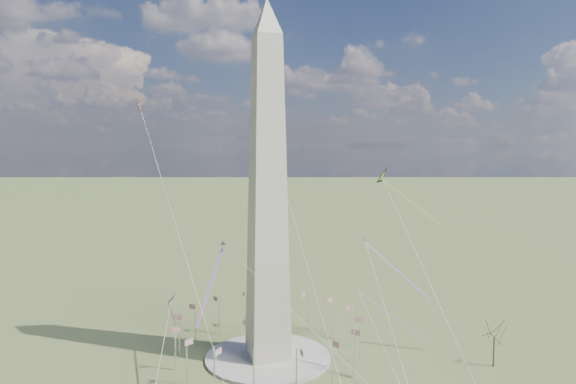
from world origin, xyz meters
name	(u,v)px	position (x,y,z in m)	size (l,w,h in m)	color
ground	(268,359)	(0.00, 0.00, 0.00)	(2000.00, 2000.00, 0.00)	#526432
plaza	(268,357)	(0.00, 0.00, 0.40)	(36.00, 36.00, 0.80)	#B0AEA1
washington_monument	(268,192)	(0.00, 0.00, 47.95)	(15.56, 15.56, 100.00)	beige
flagpole_ring	(268,334)	(0.00, 0.00, 7.27)	(54.40, 54.40, 13.00)	silver
tree_near	(494,335)	(58.17, -23.66, 9.10)	(7.29, 7.29, 12.76)	#483F2B
kite_delta_black	(385,180)	(39.95, 6.41, 50.25)	(18.47, 18.32, 17.46)	black
kite_diamond_purple	(172,303)	(-26.42, 4.12, 17.70)	(2.31, 3.30, 9.71)	#43186E
kite_streamer_left	(387,261)	(27.78, -18.14, 30.62)	(11.44, 17.77, 13.77)	#FC272A
kite_streamer_mid	(215,270)	(-15.61, -4.29, 28.07)	(11.79, 22.52, 16.69)	#FC272A
kite_streamer_right	(382,307)	(35.98, -0.06, 11.65)	(18.79, 14.66, 15.49)	#FC272A
kite_small_red	(139,104)	(-33.33, 30.56, 73.76)	(1.40, 2.04, 4.30)	red
kite_small_white	(262,106)	(10.87, 48.70, 75.53)	(1.37, 1.66, 4.39)	white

